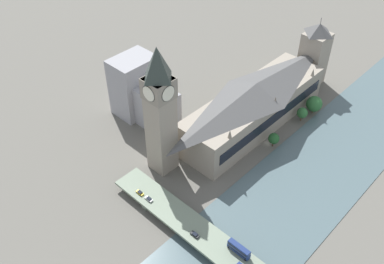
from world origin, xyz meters
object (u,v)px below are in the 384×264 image
clock_tower (160,109)px  double_decker_bus_mid (239,249)px  victoria_tower (314,54)px  road_bridge (227,254)px  car_northbound_tail (149,199)px  parliament_hall (254,105)px  car_southbound_mid (140,193)px  car_northbound_mid (195,235)px

clock_tower → double_decker_bus_mid: bearing=165.0°
victoria_tower → road_bridge: size_ratio=0.35×
clock_tower → car_northbound_tail: 43.93m
parliament_hall → car_southbound_mid: parliament_hall is taller
clock_tower → car_northbound_tail: (-15.69, 24.34, -33.04)m
clock_tower → road_bridge: size_ratio=0.54×
road_bridge → car_southbound_mid: (52.78, 3.47, 1.72)m
car_northbound_mid → car_southbound_mid: car_southbound_mid is taller
victoria_tower → double_decker_bus_mid: size_ratio=4.27×
car_southbound_mid → double_decker_bus_mid: bearing=-172.8°
car_northbound_tail → parliament_hall: bearing=-88.3°
clock_tower → car_northbound_tail: size_ratio=16.87×
clock_tower → car_northbound_mid: (-46.02, 24.11, -33.02)m
clock_tower → double_decker_bus_mid: 74.80m
victoria_tower → car_southbound_mid: (3.61, 149.60, -15.68)m
victoria_tower → clock_tower: bearing=84.0°
double_decker_bus_mid → victoria_tower: bearing=-69.7°
car_northbound_tail → car_southbound_mid: car_southbound_mid is taller
parliament_hall → clock_tower: bearing=78.0°
car_northbound_tail → car_southbound_mid: (6.19, 0.33, 0.02)m
double_decker_bus_mid → car_southbound_mid: double_decker_bus_mid is taller
car_northbound_tail → car_southbound_mid: 6.20m
double_decker_bus_mid → car_northbound_mid: 20.84m
parliament_hall → car_northbound_tail: size_ratio=23.97×
double_decker_bus_mid → car_northbound_tail: size_ratio=2.56×
parliament_hall → double_decker_bus_mid: size_ratio=9.36×
road_bridge → car_southbound_mid: 52.92m
parliament_hall → road_bridge: parliament_hall is taller
parliament_hall → road_bridge: (-49.12, 82.83, -10.57)m
double_decker_bus_mid → clock_tower: bearing=-15.0°
double_decker_bus_mid → car_northbound_mid: (19.70, 6.52, -1.92)m
clock_tower → car_northbound_mid: bearing=152.4°
parliament_hall → clock_tower: 67.50m
road_bridge → double_decker_bus_mid: (-3.45, -3.61, 3.64)m
victoria_tower → car_northbound_mid: victoria_tower is taller
clock_tower → road_bridge: bearing=161.2°
road_bridge → car_northbound_mid: size_ratio=30.66×
car_northbound_tail → car_southbound_mid: size_ratio=1.01×
parliament_hall → car_southbound_mid: 86.83m
car_northbound_tail → double_decker_bus_mid: bearing=-172.3°
road_bridge → parliament_hall: bearing=-59.3°
victoria_tower → car_southbound_mid: victoria_tower is taller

